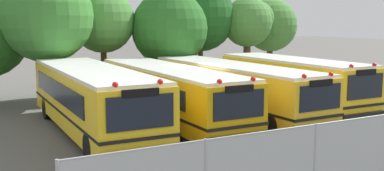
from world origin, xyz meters
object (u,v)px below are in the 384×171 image
school_bus_2 (232,87)px  tree_6 (250,22)px  school_bus_0 (92,98)px  tree_4 (168,28)px  school_bus_1 (169,92)px  tree_7 (270,25)px  tree_5 (200,17)px  school_bus_3 (292,82)px  tree_2 (48,16)px  traffic_cone (380,154)px  tree_3 (104,20)px

school_bus_2 → tree_6: tree_6 is taller
school_bus_0 → tree_4: size_ratio=1.78×
school_bus_1 → tree_7: (12.42, 9.02, 2.71)m
school_bus_1 → tree_7: bearing=-143.4°
tree_6 → school_bus_1: bearing=-141.6°
school_bus_2 → school_bus_1: bearing=-1.6°
school_bus_2 → tree_5: bearing=-111.6°
school_bus_2 → tree_4: 7.66m
school_bus_2 → tree_7: (9.18, 9.04, 2.71)m
school_bus_3 → tree_6: bearing=-111.0°
school_bus_3 → tree_2: 12.72m
tree_5 → tree_6: size_ratio=1.16×
school_bus_2 → tree_4: (0.17, 7.20, 2.64)m
school_bus_0 → school_bus_1: 3.45m
school_bus_0 → tree_7: bearing=-148.5°
school_bus_1 → tree_6: 12.64m
tree_2 → tree_4: (7.04, 0.57, -0.65)m
traffic_cone → school_bus_1: bearing=113.5°
school_bus_1 → school_bus_2: (3.24, -0.03, -0.00)m
tree_5 → tree_7: tree_5 is taller
tree_3 → tree_6: (9.77, -0.71, -0.10)m
school_bus_3 → tree_4: tree_4 is taller
tree_4 → school_bus_1: bearing=-115.4°
school_bus_0 → traffic_cone: bearing=132.7°
school_bus_0 → traffic_cone: (6.99, -7.96, -1.20)m
tree_4 → traffic_cone: 15.77m
school_bus_2 → traffic_cone: school_bus_2 is taller
tree_5 → tree_7: size_ratio=1.15×
school_bus_3 → traffic_cone: school_bus_3 is taller
tree_3 → tree_5: tree_5 is taller
school_bus_2 → school_bus_3: (3.25, -0.37, 0.07)m
tree_2 → tree_5: size_ratio=1.02×
school_bus_0 → school_bus_1: size_ratio=0.99×
tree_6 → traffic_cone: (-6.08, -15.78, -4.10)m
school_bus_2 → tree_3: tree_3 is taller
school_bus_2 → tree_7: 13.17m
school_bus_0 → tree_2: 7.50m
school_bus_1 → tree_6: size_ratio=1.87×
tree_3 → tree_6: size_ratio=1.05×
tree_5 → school_bus_2: bearing=-110.5°
school_bus_3 → tree_3: bearing=-52.5°
school_bus_3 → tree_7: tree_7 is taller
school_bus_0 → school_bus_2: (6.68, 0.15, -0.07)m
school_bus_2 → traffic_cone: 8.20m
school_bus_1 → tree_7: 15.58m
tree_3 → traffic_cone: bearing=-77.4°
tree_2 → school_bus_3: bearing=-34.6°
school_bus_1 → tree_7: size_ratio=1.86×
school_bus_1 → tree_6: (9.63, 7.64, 2.97)m
tree_5 → traffic_cone: bearing=-100.1°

